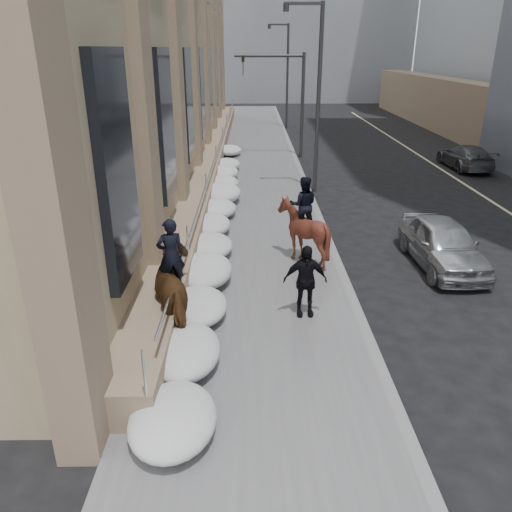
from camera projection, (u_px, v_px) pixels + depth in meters
The scene contains 13 objects.
ground at pixel (255, 369), 10.45m from camera, with size 140.00×140.00×0.00m, color black.
sidewalk at pixel (253, 217), 19.65m from camera, with size 5.00×80.00×0.12m, color #565659.
curb at pixel (319, 217), 19.67m from camera, with size 0.24×80.00×0.12m, color slate.
bg_building_far at pixel (210, 20), 72.96m from camera, with size 24.00×12.00×20.00m, color gray.
streetlight_mid at pixel (315, 89), 21.62m from camera, with size 1.71×0.24×8.00m.
streetlight_far at pixel (286, 70), 40.07m from camera, with size 1.71×0.24×8.00m.
traffic_signal at pixel (287, 89), 29.22m from camera, with size 4.10×0.22×6.00m.
snow_bank at pixel (213, 223), 17.73m from camera, with size 1.70×18.10×0.76m.
mounted_horse_left at pixel (179, 288), 11.38m from camera, with size 1.83×2.54×2.64m.
mounted_horse_right at pixel (303, 228), 15.09m from camera, with size 1.61×1.80×2.62m.
pedestrian at pixel (305, 281), 12.04m from camera, with size 1.07×0.44×1.82m, color black.
car_silver at pixel (443, 243), 15.17m from camera, with size 1.72×4.27×1.45m, color #B2B6BA.
car_grey at pixel (465, 157), 27.62m from camera, with size 1.84×4.52×1.31m, color #4C4D53.
Camera 1 is at (-0.06, -8.72, 6.23)m, focal length 35.00 mm.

